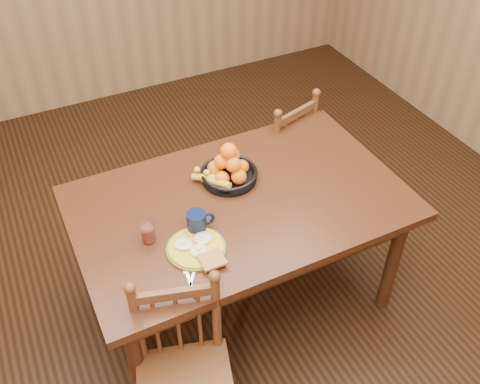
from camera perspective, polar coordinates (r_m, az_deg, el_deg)
name	(u,v)px	position (r m, az deg, el deg)	size (l,w,h in m)	color
room	(240,91)	(2.23, 0.00, 10.68)	(4.52, 5.02, 2.72)	black
dining_table	(240,212)	(2.65, 0.00, -2.20)	(1.60, 1.00, 0.75)	black
chair_far	(277,155)	(3.41, 3.99, 3.95)	(0.49, 0.47, 0.87)	#4D2817
chair_near	(184,376)	(2.38, -5.98, -18.89)	(0.49, 0.47, 0.88)	#4D2817
breakfast_plate	(197,248)	(2.35, -4.61, -6.00)	(0.26, 0.29, 0.04)	#59601E
fork	(189,279)	(2.25, -5.47, -9.24)	(0.04, 0.18, 0.00)	silver
spoon	(186,268)	(2.29, -5.74, -8.12)	(0.07, 0.15, 0.01)	silver
coffee_mug	(198,222)	(2.41, -4.56, -3.16)	(0.13, 0.09, 0.10)	#091436
juice_glass	(148,234)	(2.40, -9.77, -4.41)	(0.06, 0.06, 0.09)	silver
fruit_bowl	(228,170)	(2.66, -1.28, 2.39)	(0.32, 0.29, 0.22)	black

